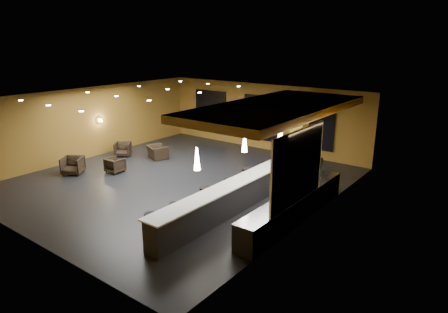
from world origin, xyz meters
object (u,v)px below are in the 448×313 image
Objects in this scene: pendant_1 at (245,142)px; bar_stool_0 at (151,223)px; armchair_c at (123,149)px; armchair_b at (115,165)px; pendant_2 at (281,129)px; prep_counter at (294,208)px; bar_stool_1 at (175,211)px; bar_stool_3 at (229,186)px; column at (299,137)px; pendant_0 at (197,159)px; armchair_a at (73,165)px; staff_b at (315,168)px; staff_c at (313,177)px; bar_stool_2 at (206,196)px; bar_counter at (236,196)px; bar_stool_4 at (247,175)px; bar_stool_5 at (266,168)px; staff_a at (298,175)px; armchair_d at (157,152)px.

pendant_1 is 4.24m from bar_stool_0.
armchair_b is at bearing -84.03° from armchair_c.
pendant_2 reaches higher than bar_stool_0.
bar_stool_1 is (-2.89, -2.61, 0.04)m from prep_counter.
bar_stool_0 is at bearing -91.02° from bar_stool_3.
column reaches higher than pendant_2.
prep_counter is at bearing 0.00° from pendant_1.
bar_stool_1 is at bearing -94.73° from bar_stool_3.
pendant_0 and pendant_1 have the same top height.
pendant_2 is 0.90× the size of armchair_c.
armchair_c is 7.96m from bar_stool_3.
pendant_2 reaches higher than armchair_a.
prep_counter is at bearing -64.00° from column.
pendant_2 is at bearing -150.91° from staff_b.
bar_stool_0 is (-0.74, -7.86, -1.22)m from column.
bar_stool_0 is (-0.74, -1.26, -1.82)m from pendant_0.
column is at bearing 82.42° from bar_stool_1.
pendant_2 is 0.95× the size of bar_stool_1.
staff_c is at bearing -163.81° from armchair_b.
prep_counter is 8.57× the size of pendant_0.
pendant_0 reaches higher than staff_b.
pendant_0 reaches higher than staff_c.
prep_counter is at bearing 23.02° from bar_stool_2.
bar_counter is at bearing 90.00° from pendant_0.
bar_stool_5 is at bearing 85.89° from bar_stool_4.
pendant_0 reaches higher than armchair_b.
pendant_0 is 1.00× the size of pendant_2.
bar_stool_4 is (-2.22, -1.54, -0.35)m from staff_b.
bar_stool_1 is at bearing -41.52° from armchair_a.
pendant_2 is at bearing -90.00° from column.
staff_a reaches higher than armchair_d.
bar_stool_3 is at bearing 88.98° from bar_stool_0.
armchair_a is at bearing 164.14° from bar_stool_0.
armchair_a is at bearing -170.34° from prep_counter.
bar_stool_3 is at bearing -87.27° from bar_stool_5.
armchair_a is (-8.00, -1.20, -0.11)m from bar_counter.
armchair_b is (-6.70, -2.92, -2.02)m from pendant_2.
bar_counter is 11.43× the size of pendant_1.
column is 5.00× the size of pendant_0.
bar_stool_1 is at bearing -112.91° from bar_counter.
prep_counter is 6.94× the size of bar_stool_3.
column is 5.00× the size of pendant_2.
pendant_2 reaches higher than bar_stool_2.
bar_stool_5 reaches higher than armchair_c.
armchair_c is (-8.50, 1.48, -1.99)m from pendant_1.
bar_counter is at bearing -90.00° from column.
armchair_a reaches higher than armchair_b.
armchair_a reaches higher than armchair_c.
armchair_d is (-6.79, 2.74, -0.17)m from bar_counter.
bar_stool_4 reaches higher than armchair_a.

